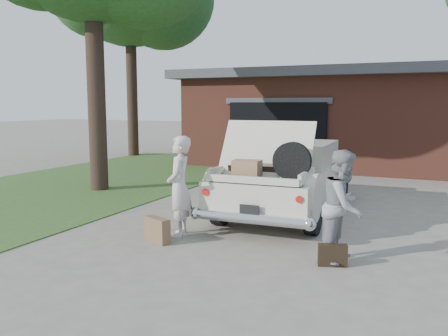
% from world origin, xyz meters
% --- Properties ---
extents(ground, '(90.00, 90.00, 0.00)m').
position_xyz_m(ground, '(0.00, 0.00, 0.00)').
color(ground, gray).
rests_on(ground, ground).
extents(grass_strip, '(6.00, 16.00, 0.02)m').
position_xyz_m(grass_strip, '(-5.50, 3.00, 0.01)').
color(grass_strip, '#2D4C1E').
rests_on(grass_strip, ground).
extents(house, '(12.80, 7.80, 3.30)m').
position_xyz_m(house, '(0.98, 11.47, 1.67)').
color(house, brown).
rests_on(house, ground).
extents(sedan, '(2.07, 4.91, 1.86)m').
position_xyz_m(sedan, '(0.50, 2.63, 0.71)').
color(sedan, beige).
rests_on(sedan, ground).
extents(woman_left, '(0.58, 0.70, 1.64)m').
position_xyz_m(woman_left, '(-0.58, 0.12, 0.82)').
color(woman_left, beige).
rests_on(woman_left, ground).
extents(woman_right, '(0.68, 0.82, 1.54)m').
position_xyz_m(woman_right, '(2.08, -0.03, 0.77)').
color(woman_right, gray).
rests_on(woman_right, ground).
extents(suitcase_left, '(0.53, 0.35, 0.39)m').
position_xyz_m(suitcase_left, '(-0.73, -0.33, 0.19)').
color(suitcase_left, brown).
rests_on(suitcase_left, ground).
extents(suitcase_right, '(0.40, 0.23, 0.30)m').
position_xyz_m(suitcase_right, '(2.01, -0.31, 0.15)').
color(suitcase_right, black).
rests_on(suitcase_right, ground).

